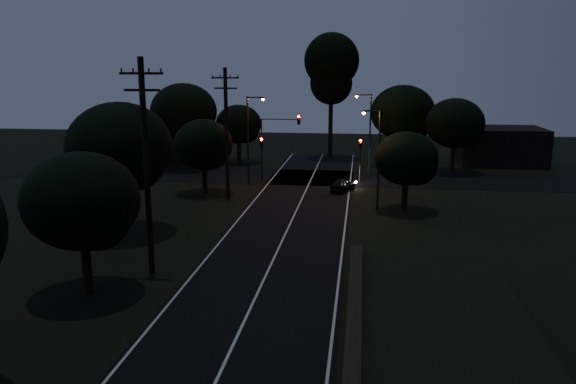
# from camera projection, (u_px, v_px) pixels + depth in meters

# --- Properties ---
(road_surface) EXTENTS (60.00, 70.00, 0.03)m
(road_surface) POSITION_uv_depth(u_px,v_px,m) (300.00, 203.00, 44.20)
(road_surface) COLOR black
(road_surface) RESTS_ON ground
(utility_pole_mid) EXTENTS (2.20, 0.30, 11.00)m
(utility_pole_mid) POSITION_uv_depth(u_px,v_px,m) (146.00, 164.00, 28.13)
(utility_pole_mid) COLOR black
(utility_pole_mid) RESTS_ON ground
(utility_pole_far) EXTENTS (2.20, 0.30, 10.50)m
(utility_pole_far) POSITION_uv_depth(u_px,v_px,m) (226.00, 132.00, 44.64)
(utility_pole_far) COLOR black
(utility_pole_far) RESTS_ON ground
(tree_left_b) EXTENTS (5.32, 5.32, 6.76)m
(tree_left_b) POSITION_uv_depth(u_px,v_px,m) (84.00, 204.00, 25.64)
(tree_left_b) COLOR black
(tree_left_b) RESTS_ON ground
(tree_left_c) EXTENTS (6.65, 6.65, 8.41)m
(tree_left_c) POSITION_uv_depth(u_px,v_px,m) (123.00, 149.00, 35.38)
(tree_left_c) COLOR black
(tree_left_c) RESTS_ON ground
(tree_left_d) EXTENTS (4.96, 4.96, 6.29)m
(tree_left_d) POSITION_uv_depth(u_px,v_px,m) (205.00, 146.00, 47.08)
(tree_left_d) COLOR black
(tree_left_d) RESTS_ON ground
(tree_far_nw) EXTENTS (5.11, 5.11, 6.48)m
(tree_far_nw) POSITION_uv_depth(u_px,v_px,m) (240.00, 125.00, 62.60)
(tree_far_nw) COLOR black
(tree_far_nw) RESTS_ON ground
(tree_far_w) EXTENTS (7.00, 7.00, 8.92)m
(tree_far_w) POSITION_uv_depth(u_px,v_px,m) (186.00, 113.00, 58.97)
(tree_far_w) COLOR black
(tree_far_w) RESTS_ON ground
(tree_far_ne) EXTENTS (6.89, 6.89, 8.71)m
(tree_far_ne) POSITION_uv_depth(u_px,v_px,m) (405.00, 114.00, 59.95)
(tree_far_ne) COLOR black
(tree_far_ne) RESTS_ON ground
(tree_far_e) EXTENTS (5.92, 5.92, 7.51)m
(tree_far_e) POSITION_uv_depth(u_px,v_px,m) (457.00, 125.00, 56.60)
(tree_far_e) COLOR black
(tree_far_e) RESTS_ON ground
(tree_right_a) EXTENTS (4.66, 4.66, 5.93)m
(tree_right_a) POSITION_uv_depth(u_px,v_px,m) (409.00, 160.00, 41.16)
(tree_right_a) COLOR black
(tree_right_a) RESTS_ON ground
(tall_pine) EXTENTS (6.37, 6.37, 14.48)m
(tall_pine) POSITION_uv_depth(u_px,v_px,m) (331.00, 68.00, 64.93)
(tall_pine) COLOR black
(tall_pine) RESTS_ON ground
(building_left) EXTENTS (10.00, 8.00, 4.40)m
(building_left) POSITION_uv_depth(u_px,v_px,m) (152.00, 139.00, 66.49)
(building_left) COLOR black
(building_left) RESTS_ON ground
(building_right) EXTENTS (9.00, 7.00, 4.00)m
(building_right) POSITION_uv_depth(u_px,v_px,m) (500.00, 146.00, 62.40)
(building_right) COLOR black
(building_right) RESTS_ON ground
(signal_left) EXTENTS (0.28, 0.35, 4.10)m
(signal_left) POSITION_uv_depth(u_px,v_px,m) (262.00, 151.00, 52.76)
(signal_left) COLOR black
(signal_left) RESTS_ON ground
(signal_right) EXTENTS (0.28, 0.35, 4.10)m
(signal_right) POSITION_uv_depth(u_px,v_px,m) (360.00, 153.00, 51.59)
(signal_right) COLOR black
(signal_right) RESTS_ON ground
(signal_mast) EXTENTS (3.70, 0.35, 6.25)m
(signal_mast) POSITION_uv_depth(u_px,v_px,m) (279.00, 135.00, 52.23)
(signal_mast) COLOR black
(signal_mast) RESTS_ON ground
(streetlight_a) EXTENTS (1.66, 0.26, 8.00)m
(streetlight_a) POSITION_uv_depth(u_px,v_px,m) (250.00, 134.00, 50.54)
(streetlight_a) COLOR black
(streetlight_a) RESTS_ON ground
(streetlight_b) EXTENTS (1.66, 0.26, 8.00)m
(streetlight_b) POSITION_uv_depth(u_px,v_px,m) (368.00, 129.00, 54.99)
(streetlight_b) COLOR black
(streetlight_b) RESTS_ON ground
(streetlight_c) EXTENTS (1.46, 0.26, 7.50)m
(streetlight_c) POSITION_uv_depth(u_px,v_px,m) (377.00, 152.00, 41.44)
(streetlight_c) COLOR black
(streetlight_c) RESTS_ON ground
(car) EXTENTS (2.37, 3.53, 1.12)m
(car) POSITION_uv_depth(u_px,v_px,m) (343.00, 185.00, 48.58)
(car) COLOR black
(car) RESTS_ON ground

